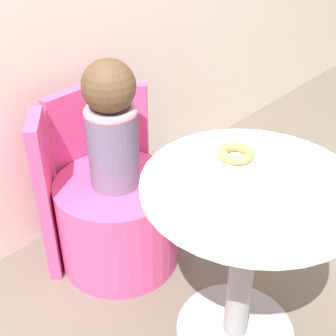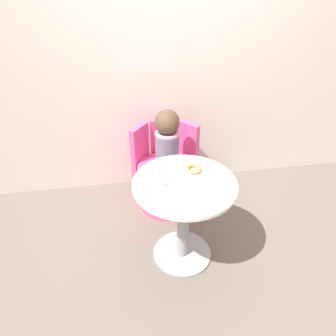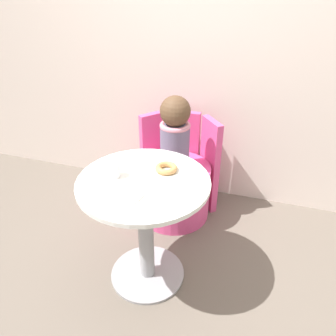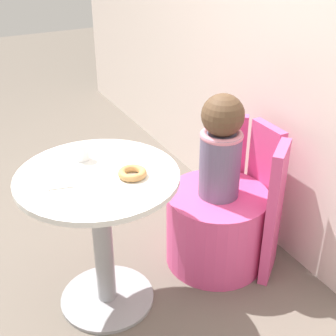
{
  "view_description": "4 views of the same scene",
  "coord_description": "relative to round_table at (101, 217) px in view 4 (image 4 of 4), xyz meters",
  "views": [
    {
      "loc": [
        -1.13,
        -0.55,
        1.54
      ],
      "look_at": [
        -0.13,
        0.37,
        0.66
      ],
      "focal_mm": 50.0,
      "sensor_mm": 36.0,
      "label": 1
    },
    {
      "loc": [
        -0.44,
        -1.49,
        1.9
      ],
      "look_at": [
        -0.13,
        0.38,
        0.62
      ],
      "focal_mm": 32.0,
      "sensor_mm": 36.0,
      "label": 2
    },
    {
      "loc": [
        0.48,
        -1.25,
        1.65
      ],
      "look_at": [
        -0.04,
        0.39,
        0.61
      ],
      "focal_mm": 35.0,
      "sensor_mm": 36.0,
      "label": 3
    },
    {
      "loc": [
        1.59,
        -0.47,
        1.69
      ],
      "look_at": [
        -0.13,
        0.44,
        0.62
      ],
      "focal_mm": 50.0,
      "sensor_mm": 36.0,
      "label": 4
    }
  ],
  "objects": [
    {
      "name": "ground_plane",
      "position": [
        0.07,
        -0.07,
        -0.49
      ],
      "size": [
        12.0,
        12.0,
        0.0
      ],
      "primitive_type": "plane",
      "color": "#665B51"
    },
    {
      "name": "back_wall",
      "position": [
        0.07,
        1.06,
        0.71
      ],
      "size": [
        6.0,
        0.06,
        2.4
      ],
      "color": "silver",
      "rests_on": "ground_plane"
    },
    {
      "name": "round_table",
      "position": [
        0.0,
        0.0,
        0.0
      ],
      "size": [
        0.7,
        0.7,
        0.71
      ],
      "color": "#99999E",
      "rests_on": "ground_plane"
    },
    {
      "name": "tub_chair",
      "position": [
        -0.02,
        0.64,
        -0.28
      ],
      "size": [
        0.53,
        0.53,
        0.42
      ],
      "color": "#E54C8C",
      "rests_on": "ground_plane"
    },
    {
      "name": "booth_backrest",
      "position": [
        -0.02,
        0.86,
        -0.12
      ],
      "size": [
        0.63,
        0.23,
        0.74
      ],
      "color": "#E54C8C",
      "rests_on": "ground_plane"
    },
    {
      "name": "child_figure",
      "position": [
        -0.02,
        0.64,
        0.2
      ],
      "size": [
        0.21,
        0.21,
        0.54
      ],
      "color": "slate",
      "rests_on": "tub_chair"
    },
    {
      "name": "donut",
      "position": [
        0.09,
        0.13,
        0.24
      ],
      "size": [
        0.12,
        0.12,
        0.03
      ],
      "color": "tan",
      "rests_on": "round_table"
    },
    {
      "name": "cup",
      "position": [
        -0.16,
        -0.01,
        0.26
      ],
      "size": [
        0.07,
        0.07,
        0.08
      ],
      "color": "white",
      "rests_on": "round_table"
    },
    {
      "name": "paper_napkin",
      "position": [
        -0.0,
        -0.16,
        0.22
      ],
      "size": [
        0.12,
        0.12,
        0.01
      ],
      "color": "silver",
      "rests_on": "round_table"
    }
  ]
}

